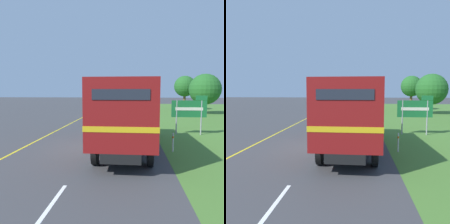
# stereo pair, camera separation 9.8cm
# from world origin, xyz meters

# --- Properties ---
(ground_plane) EXTENTS (200.00, 200.00, 0.00)m
(ground_plane) POSITION_xyz_m (0.00, 0.00, 0.00)
(ground_plane) COLOR #3D3D3F
(edge_line_yellow) EXTENTS (0.12, 59.30, 0.01)m
(edge_line_yellow) POSITION_xyz_m (-3.70, 13.21, 0.00)
(edge_line_yellow) COLOR yellow
(edge_line_yellow) RESTS_ON ground
(centre_dash_nearest) EXTENTS (0.12, 2.60, 0.01)m
(centre_dash_nearest) POSITION_xyz_m (0.00, -6.19, 0.00)
(centre_dash_nearest) COLOR white
(centre_dash_nearest) RESTS_ON ground
(centre_dash_near) EXTENTS (0.12, 2.60, 0.01)m
(centre_dash_near) POSITION_xyz_m (0.00, 0.41, 0.00)
(centre_dash_near) COLOR white
(centre_dash_near) RESTS_ON ground
(centre_dash_mid_a) EXTENTS (0.12, 2.60, 0.01)m
(centre_dash_mid_a) POSITION_xyz_m (0.00, 7.01, 0.00)
(centre_dash_mid_a) COLOR white
(centre_dash_mid_a) RESTS_ON ground
(centre_dash_mid_b) EXTENTS (0.12, 2.60, 0.01)m
(centre_dash_mid_b) POSITION_xyz_m (0.00, 13.61, 0.00)
(centre_dash_mid_b) COLOR white
(centre_dash_mid_b) RESTS_ON ground
(centre_dash_far) EXTENTS (0.12, 2.60, 0.01)m
(centre_dash_far) POSITION_xyz_m (0.00, 20.21, 0.00)
(centre_dash_far) COLOR white
(centre_dash_far) RESTS_ON ground
(centre_dash_farthest) EXTENTS (0.12, 2.60, 0.01)m
(centre_dash_farthest) POSITION_xyz_m (0.00, 26.81, 0.00)
(centre_dash_farthest) COLOR white
(centre_dash_farthest) RESTS_ON ground
(horse_trailer_truck) EXTENTS (2.61, 8.44, 3.49)m
(horse_trailer_truck) POSITION_xyz_m (1.73, -0.27, 1.96)
(horse_trailer_truck) COLOR black
(horse_trailer_truck) RESTS_ON ground
(lead_car_white) EXTENTS (1.80, 4.04, 2.06)m
(lead_car_white) POSITION_xyz_m (-1.94, 15.25, 1.02)
(lead_car_white) COLOR black
(lead_car_white) RESTS_ON ground
(highway_sign) EXTENTS (2.38, 0.09, 2.73)m
(highway_sign) POSITION_xyz_m (6.06, 4.05, 1.75)
(highway_sign) COLOR #9E9EA3
(highway_sign) RESTS_ON ground
(roadside_tree_mid) EXTENTS (4.13, 4.13, 5.37)m
(roadside_tree_mid) POSITION_xyz_m (11.70, 18.89, 3.31)
(roadside_tree_mid) COLOR #4C3823
(roadside_tree_mid) RESTS_ON ground
(roadside_tree_far) EXTENTS (3.39, 3.39, 5.58)m
(roadside_tree_far) POSITION_xyz_m (10.56, 25.41, 3.86)
(roadside_tree_far) COLOR brown
(roadside_tree_far) RESTS_ON ground
(delineator_post) EXTENTS (0.08, 0.08, 0.95)m
(delineator_post) POSITION_xyz_m (4.14, -0.55, 0.51)
(delineator_post) COLOR white
(delineator_post) RESTS_ON ground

